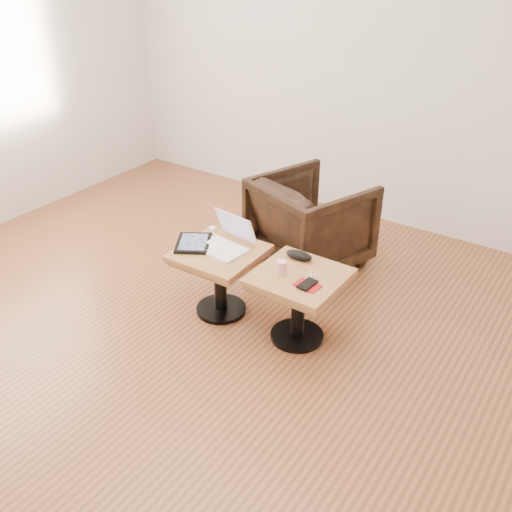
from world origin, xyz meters
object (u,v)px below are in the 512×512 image
Objects in this scene: laptop at (226,241)px; armchair at (311,222)px; side_table_left at (220,266)px; striped_cup at (282,267)px; side_table_right at (299,291)px.

armchair is (0.14, 0.81, -0.16)m from laptop.
side_table_left is 0.70× the size of armchair.
armchair is at bearing 109.01° from striped_cup.
side_table_left is 0.48m from striped_cup.
striped_cup is at bearing -2.60° from side_table_left.
side_table_right is 0.18m from striped_cup.
side_table_left is 1.53× the size of laptop.
armchair is at bearing 87.07° from laptop.
striped_cup is (-0.09, -0.05, 0.15)m from side_table_right.
laptop is 0.84m from armchair.
side_table_left is 0.16m from laptop.
armchair is (0.15, 0.87, -0.01)m from side_table_left.
laptop is at bearing 178.47° from side_table_right.
laptop is at bearing 99.78° from armchair.
armchair reaches higher than laptop.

